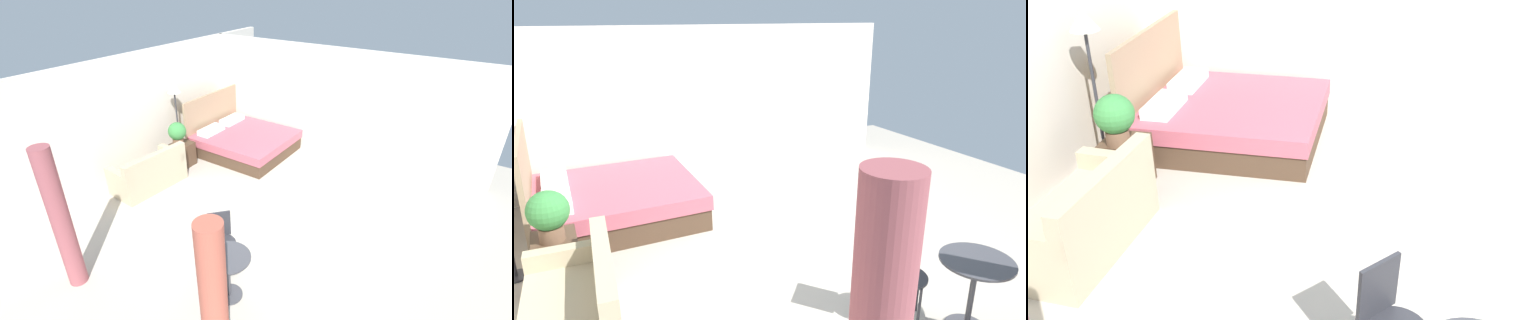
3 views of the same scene
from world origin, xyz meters
TOP-DOWN VIEW (x-y plane):
  - ground_plane at (0.00, 0.00)m, footprint 9.13×9.70m
  - wall_back at (0.00, 3.35)m, footprint 9.13×0.12m
  - wall_right at (3.07, 0.00)m, footprint 0.12×6.70m
  - bed at (1.94, 1.86)m, footprint 1.95×2.12m
  - couch at (-0.46, 2.48)m, footprint 1.48×0.83m
  - nightstand at (0.61, 2.58)m, footprint 0.43×0.42m
  - potted_plant at (0.51, 2.58)m, footprint 0.40×0.40m
  - floor_lamp at (0.94, 3.00)m, footprint 0.30×0.30m
  - balcony_table at (-1.83, -0.59)m, footprint 0.62×0.62m
  - cafe_chair_near_window at (-1.38, -0.11)m, footprint 0.59×0.59m
  - curtain_left at (-2.82, -1.21)m, footprint 0.27×0.27m
  - curtain_right at (-2.82, 1.39)m, footprint 0.25×0.25m

SIDE VIEW (x-z plane):
  - ground_plane at x=0.00m, z-range -0.02..0.00m
  - nightstand at x=0.61m, z-range 0.00..0.54m
  - bed at x=1.94m, z-range -0.37..0.93m
  - couch at x=-0.46m, z-range -0.12..0.71m
  - balcony_table at x=-1.83m, z-range 0.14..0.83m
  - cafe_chair_near_window at x=-1.38m, z-range 0.09..0.95m
  - potted_plant at x=0.51m, z-range 0.58..1.10m
  - curtain_left at x=-2.82m, z-range 0.00..2.14m
  - curtain_right at x=-2.82m, z-range 0.00..2.14m
  - wall_back at x=0.00m, z-range 0.00..2.51m
  - wall_right at x=3.07m, z-range 0.00..2.51m
  - floor_lamp at x=0.94m, z-range 0.59..2.34m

